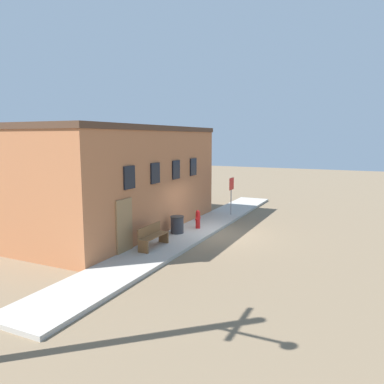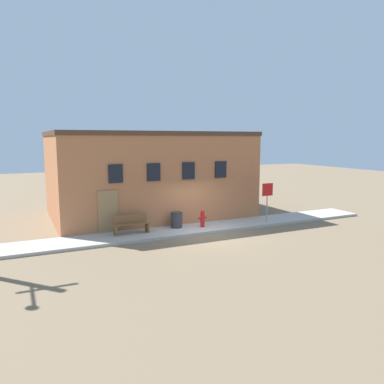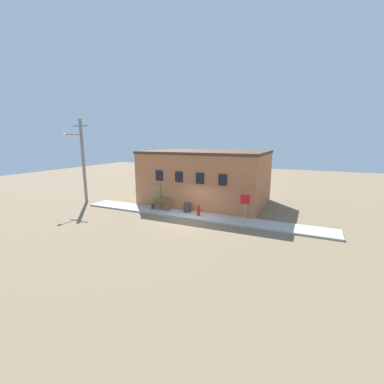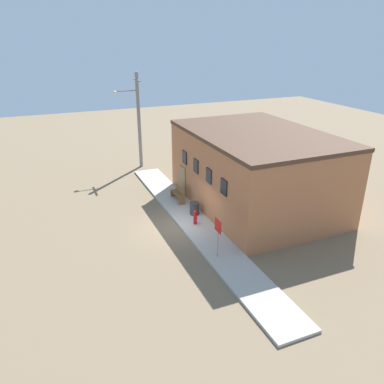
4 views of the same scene
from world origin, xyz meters
name	(u,v)px [view 2 (image 2 of 4)]	position (x,y,z in m)	size (l,w,h in m)	color
ground_plane	(206,235)	(0.00, 0.00, 0.00)	(80.00, 80.00, 0.00)	#7A664C
sidewalk	(197,229)	(0.00, 1.01, 0.07)	(20.72, 2.02, 0.14)	#B2ADA3
brick_building	(147,174)	(-1.01, 5.85, 2.53)	(11.21, 7.80, 5.06)	#B26B42
fire_hydrant	(203,219)	(0.28, 0.97, 0.59)	(0.47, 0.22, 0.90)	red
stop_sign	(267,195)	(4.06, 0.59, 1.63)	(0.68, 0.06, 2.12)	gray
bench	(131,224)	(-3.42, 1.29, 0.59)	(1.66, 0.44, 0.90)	brown
trash_bin	(177,220)	(-0.96, 1.46, 0.54)	(0.63, 0.63, 0.79)	#333338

